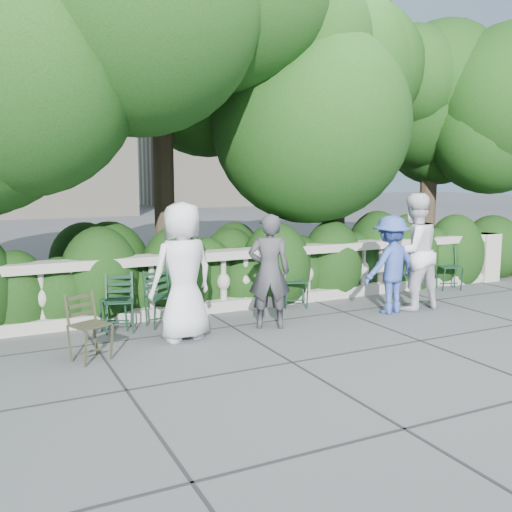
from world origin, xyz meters
name	(u,v)px	position (x,y,z in m)	size (l,w,h in m)	color
ground	(288,336)	(0.00, 0.00, 0.00)	(90.00, 90.00, 0.00)	#47494E
balustrade	(235,280)	(0.00, 1.80, 0.49)	(12.00, 0.44, 1.00)	#9E998E
shrub_hedge	(209,295)	(0.00, 3.00, 0.00)	(15.00, 2.60, 1.70)	black
tree_canopy	(237,79)	(0.69, 3.19, 3.96)	(15.04, 6.52, 6.78)	#3F3023
chair_b	(120,334)	(-2.08, 1.13, 0.00)	(0.44, 0.48, 0.84)	black
chair_c	(115,331)	(-2.11, 1.32, 0.00)	(0.44, 0.48, 0.84)	black
chair_d	(166,328)	(-1.40, 1.14, 0.00)	(0.44, 0.48, 0.84)	black
chair_e	(296,309)	(0.91, 1.32, 0.00)	(0.44, 0.48, 0.84)	black
chair_f	(452,291)	(4.35, 1.27, 0.00)	(0.44, 0.48, 0.84)	black
chair_weathered	(98,363)	(-2.60, 0.01, 0.00)	(0.44, 0.48, 0.84)	black
person_businessman	(183,272)	(-1.34, 0.51, 0.94)	(0.92, 0.60, 1.88)	silver
person_woman_grey	(269,271)	(-0.03, 0.51, 0.84)	(0.61, 0.40, 1.68)	#38383C
person_casual_man	(413,252)	(2.65, 0.49, 0.96)	(0.94, 0.73, 1.93)	silver
person_older_blue	(391,265)	(2.15, 0.45, 0.79)	(1.02, 0.59, 1.58)	#354CA1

